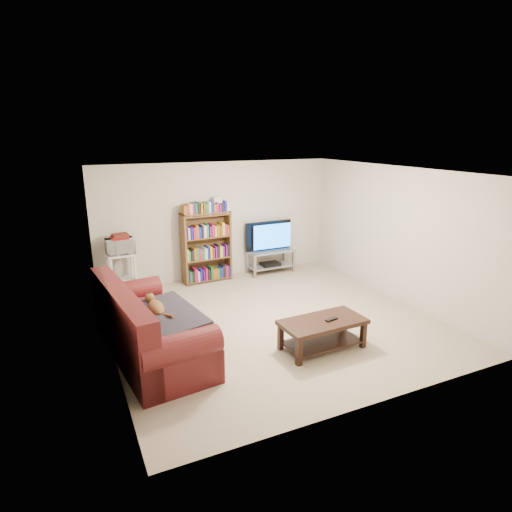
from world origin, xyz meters
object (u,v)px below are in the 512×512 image
sofa (145,332)px  coffee_table (322,329)px  bookshelf (206,246)px  tv_stand (270,257)px

sofa → coffee_table: (2.30, -0.85, -0.04)m
bookshelf → tv_stand: bearing=-5.2°
coffee_table → bookshelf: bearing=96.9°
tv_stand → bookshelf: bearing=176.8°
coffee_table → tv_stand: bearing=73.3°
sofa → bookshelf: (1.75, 2.59, 0.39)m
sofa → bookshelf: bookshelf is taller
tv_stand → bookshelf: (-1.43, 0.05, 0.40)m
sofa → coffee_table: bearing=-27.1°
tv_stand → bookshelf: 1.49m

